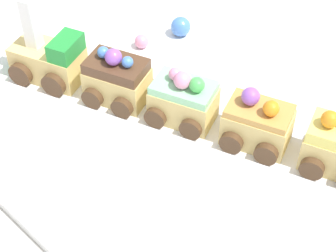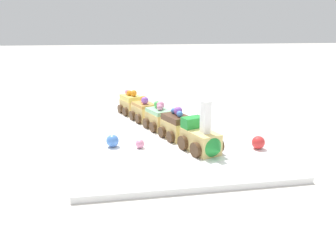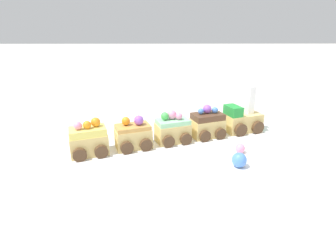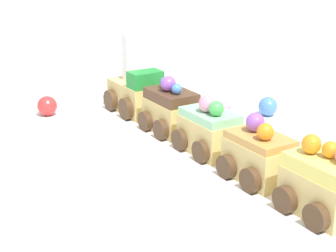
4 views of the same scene
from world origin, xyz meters
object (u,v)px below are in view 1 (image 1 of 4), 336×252
(cake_train_locomotive, at_px, (44,58))
(cake_car_mint, at_px, (184,101))
(cake_car_caramel, at_px, (257,124))
(cake_car_chocolate, at_px, (117,80))
(gumball_blue, at_px, (181,27))
(gumball_pink, at_px, (142,41))

(cake_train_locomotive, distance_m, cake_car_mint, 0.20)
(cake_car_caramel, bearing_deg, cake_car_chocolate, 0.05)
(cake_car_chocolate, bearing_deg, cake_car_mint, 179.99)
(cake_car_chocolate, distance_m, gumball_blue, 0.16)
(cake_car_mint, distance_m, cake_car_caramel, 0.09)
(cake_car_mint, relative_size, cake_car_caramel, 1.00)
(cake_car_chocolate, relative_size, gumball_blue, 3.06)
(gumball_pink, bearing_deg, cake_car_mint, 155.42)
(cake_train_locomotive, height_order, cake_car_chocolate, cake_train_locomotive)
(cake_car_caramel, relative_size, gumball_pink, 4.34)
(cake_car_caramel, relative_size, gumball_blue, 3.06)
(cake_car_chocolate, xyz_separation_m, cake_car_caramel, (-0.17, -0.06, -0.00))
(cake_train_locomotive, height_order, gumball_blue, cake_train_locomotive)
(cake_train_locomotive, height_order, cake_car_mint, cake_train_locomotive)
(cake_car_caramel, xyz_separation_m, gumball_pink, (0.23, -0.03, -0.02))
(cake_car_mint, xyz_separation_m, gumball_pink, (0.14, -0.07, -0.02))
(cake_car_chocolate, distance_m, gumball_pink, 0.11)
(cake_train_locomotive, relative_size, cake_car_caramel, 1.42)
(cake_train_locomotive, xyz_separation_m, cake_car_mint, (-0.19, -0.07, -0.00))
(cake_car_caramel, distance_m, gumball_blue, 0.23)
(cake_train_locomotive, bearing_deg, cake_car_mint, 179.95)
(cake_car_caramel, xyz_separation_m, gumball_blue, (0.21, -0.09, -0.01))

